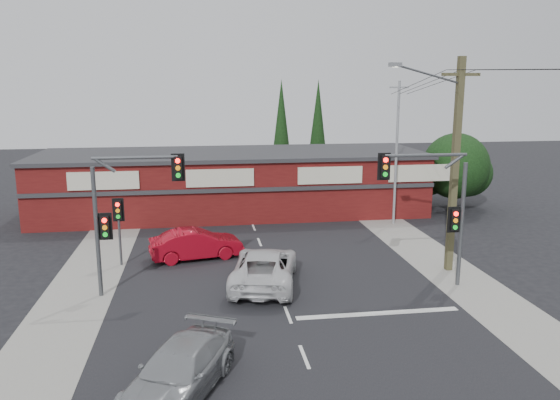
{
  "coord_description": "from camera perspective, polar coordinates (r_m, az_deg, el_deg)",
  "views": [
    {
      "loc": [
        -3.18,
        -20.61,
        8.71
      ],
      "look_at": [
        0.3,
        3.0,
        3.69
      ],
      "focal_mm": 35.0,
      "sensor_mm": 36.0,
      "label": 1
    }
  ],
  "objects": [
    {
      "name": "lane_dashes",
      "position": [
        23.11,
        0.16,
        -10.23
      ],
      "size": [
        0.12,
        38.73,
        0.01
      ],
      "color": "silver",
      "rests_on": "ground"
    },
    {
      "name": "conifer_far",
      "position": [
        47.82,
        3.98,
        7.97
      ],
      "size": [
        1.8,
        1.8,
        9.25
      ],
      "color": "#2D2116",
      "rests_on": "ground"
    },
    {
      "name": "ground",
      "position": [
        22.6,
        0.37,
        -10.8
      ],
      "size": [
        120.0,
        120.0,
        0.0
      ],
      "primitive_type": "plane",
      "color": "black",
      "rests_on": "ground"
    },
    {
      "name": "road_strip",
      "position": [
        27.24,
        -1.24,
        -6.77
      ],
      "size": [
        14.0,
        70.0,
        0.01
      ],
      "primitive_type": "cube",
      "color": "black",
      "rests_on": "ground"
    },
    {
      "name": "tree_cluster",
      "position": [
        40.66,
        17.83,
        3.08
      ],
      "size": [
        5.9,
        5.1,
        5.5
      ],
      "color": "#2D2116",
      "rests_on": "ground"
    },
    {
      "name": "traffic_mast_left",
      "position": [
        23.34,
        -16.18,
        -0.43
      ],
      "size": [
        3.77,
        0.27,
        5.97
      ],
      "color": "#47494C",
      "rests_on": "ground"
    },
    {
      "name": "red_sedan",
      "position": [
        28.29,
        -8.73,
        -4.57
      ],
      "size": [
        4.9,
        2.52,
        1.54
      ],
      "primitive_type": "imported",
      "rotation": [
        0.0,
        0.0,
        1.77
      ],
      "color": "#A00919",
      "rests_on": "ground"
    },
    {
      "name": "power_lines",
      "position": [
        21.57,
        24.89,
        11.68
      ],
      "size": [
        2.01,
        29.0,
        1.22
      ],
      "color": "black",
      "rests_on": "ground"
    },
    {
      "name": "white_suv",
      "position": [
        24.42,
        -1.63,
        -7.02
      ],
      "size": [
        3.82,
        6.23,
        1.61
      ],
      "primitive_type": "imported",
      "rotation": [
        0.0,
        0.0,
        2.93
      ],
      "color": "silver",
      "rests_on": "ground"
    },
    {
      "name": "traffic_mast_right",
      "position": [
        24.31,
        16.22,
        0.09
      ],
      "size": [
        3.96,
        0.27,
        5.97
      ],
      "color": "#47494C",
      "rests_on": "ground"
    },
    {
      "name": "silver_suv",
      "position": [
        16.6,
        -10.48,
        -17.14
      ],
      "size": [
        3.87,
        5.32,
        1.43
      ],
      "primitive_type": "imported",
      "rotation": [
        0.0,
        0.0,
        -0.43
      ],
      "color": "#9C9FA1",
      "rests_on": "ground"
    },
    {
      "name": "utility_pole",
      "position": [
        26.48,
        17.6,
        4.12
      ],
      "size": [
        4.38,
        0.59,
        10.0
      ],
      "color": "brown",
      "rests_on": "ground"
    },
    {
      "name": "pedestal_signal",
      "position": [
        27.65,
        -16.51,
        -1.81
      ],
      "size": [
        0.55,
        0.27,
        3.38
      ],
      "color": "#47494C",
      "rests_on": "ground"
    },
    {
      "name": "stop_line",
      "position": [
        22.03,
        10.21,
        -11.57
      ],
      "size": [
        6.5,
        0.35,
        0.01
      ],
      "primitive_type": "cube",
      "color": "silver",
      "rests_on": "ground"
    },
    {
      "name": "verge_right",
      "position": [
        29.46,
        15.48,
        -5.75
      ],
      "size": [
        3.0,
        70.0,
        0.02
      ],
      "primitive_type": "cube",
      "color": "gray",
      "rests_on": "ground"
    },
    {
      "name": "conifer_near",
      "position": [
        45.23,
        0.15,
        7.77
      ],
      "size": [
        1.8,
        1.8,
        9.25
      ],
      "color": "#2D2116",
      "rests_on": "ground"
    },
    {
      "name": "verge_left",
      "position": [
        27.57,
        -19.2,
        -7.21
      ],
      "size": [
        3.0,
        70.0,
        0.02
      ],
      "primitive_type": "cube",
      "color": "gray",
      "rests_on": "ground"
    },
    {
      "name": "shop_building",
      "position": [
        38.23,
        -4.97,
        1.92
      ],
      "size": [
        27.3,
        8.4,
        4.22
      ],
      "color": "#4E0F0F",
      "rests_on": "ground"
    },
    {
      "name": "steel_pole",
      "position": [
        35.04,
        12.08,
        5.04
      ],
      "size": [
        1.2,
        0.16,
        9.0
      ],
      "color": "gray",
      "rests_on": "ground"
    }
  ]
}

